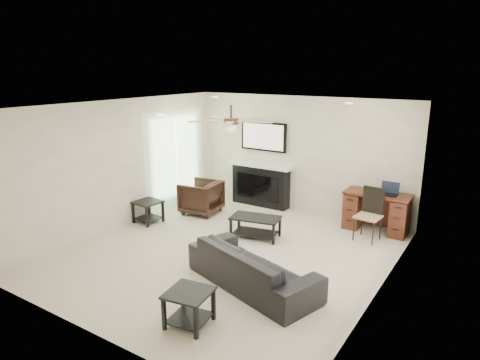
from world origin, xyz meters
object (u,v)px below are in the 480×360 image
at_px(coffee_table, 255,227).
at_px(fireplace_unit, 261,165).
at_px(sofa, 252,266).
at_px(desk, 376,212).
at_px(armchair, 201,197).

xyz_separation_m(coffee_table, fireplace_unit, (-0.89, 1.71, 0.75)).
height_order(sofa, desk, desk).
bearing_deg(desk, fireplace_unit, 176.47).
xyz_separation_m(sofa, armchair, (-2.60, 2.15, 0.05)).
height_order(sofa, armchair, armchair).
distance_m(armchair, fireplace_unit, 1.54).
distance_m(coffee_table, desk, 2.37).
relative_size(sofa, armchair, 2.69).
bearing_deg(desk, sofa, -105.71).
xyz_separation_m(fireplace_unit, desk, (2.68, -0.17, -0.57)).
height_order(sofa, coffee_table, sofa).
xyz_separation_m(armchair, coffee_table, (1.70, -0.55, -0.16)).
xyz_separation_m(coffee_table, desk, (1.78, 1.55, 0.18)).
bearing_deg(sofa, desk, -88.49).
distance_m(armchair, coffee_table, 1.79).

